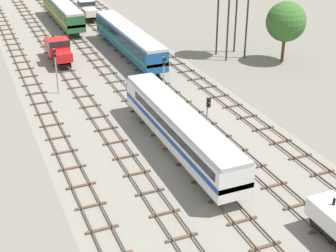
{
  "coord_description": "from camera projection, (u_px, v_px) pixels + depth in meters",
  "views": [
    {
      "loc": [
        -16.06,
        1.21,
        21.77
      ],
      "look_at": [
        0.0,
        39.09,
        1.5
      ],
      "focal_mm": 52.7,
      "sensor_mm": 36.0,
      "label": 1
    }
  ],
  "objects": [
    {
      "name": "lineside_tree_1",
      "position": [
        286.0,
        22.0,
        64.61
      ],
      "size": [
        5.28,
        5.28,
        8.16
      ],
      "color": "#4C331E",
      "rests_on": "ground"
    },
    {
      "name": "shunter_loco_centre_farther",
      "position": [
        86.0,
        8.0,
        87.36
      ],
      "size": [
        2.74,
        8.46,
        3.1
      ],
      "color": "beige",
      "rests_on": "ground"
    },
    {
      "name": "track_centre",
      "position": [
        148.0,
        72.0,
        62.92
      ],
      "size": [
        2.4,
        126.0,
        0.29
      ],
      "color": "#47382D",
      "rests_on": "ground"
    },
    {
      "name": "track_far_left",
      "position": [
        34.0,
        88.0,
        57.93
      ],
      "size": [
        2.4,
        126.0,
        0.29
      ],
      "color": "#47382D",
      "rests_on": "ground"
    },
    {
      "name": "track_left",
      "position": [
        74.0,
        83.0,
        59.59
      ],
      "size": [
        2.4,
        126.0,
        0.29
      ],
      "color": "#47382D",
      "rests_on": "ground"
    },
    {
      "name": "signal_post_near",
      "position": [
        207.0,
        117.0,
        43.18
      ],
      "size": [
        0.28,
        0.47,
        5.32
      ],
      "color": "gray",
      "rests_on": "ground"
    },
    {
      "name": "ballast_bed",
      "position": [
        114.0,
        81.0,
        60.49
      ],
      "size": [
        23.01,
        176.0,
        0.01
      ],
      "primitive_type": "cube",
      "color": "gray",
      "rests_on": "ground"
    },
    {
      "name": "shunter_loco_left_midfar",
      "position": [
        58.0,
        48.0,
        65.87
      ],
      "size": [
        2.74,
        8.46,
        3.1
      ],
      "color": "red",
      "rests_on": "ground"
    },
    {
      "name": "passenger_coach_centre_mid",
      "position": [
        128.0,
        38.0,
        67.94
      ],
      "size": [
        2.96,
        22.0,
        3.8
      ],
      "color": "#194C8C",
      "rests_on": "ground"
    },
    {
      "name": "signal_post_nearest",
      "position": [
        164.0,
        77.0,
        51.24
      ],
      "size": [
        0.28,
        0.47,
        5.91
      ],
      "color": "gray",
      "rests_on": "ground"
    },
    {
      "name": "signal_post_mid",
      "position": [
        56.0,
        65.0,
        55.37
      ],
      "size": [
        0.28,
        0.47,
        5.37
      ],
      "color": "gray",
      "rests_on": "ground"
    },
    {
      "name": "diesel_railcar_centre_left_near",
      "position": [
        179.0,
        127.0,
        43.25
      ],
      "size": [
        2.96,
        20.5,
        3.8
      ],
      "color": "white",
      "rests_on": "ground"
    },
    {
      "name": "track_centre_right",
      "position": [
        181.0,
        67.0,
        64.59
      ],
      "size": [
        2.4,
        126.0,
        0.29
      ],
      "color": "#47382D",
      "rests_on": "ground"
    },
    {
      "name": "track_centre_left",
      "position": [
        112.0,
        77.0,
        61.26
      ],
      "size": [
        2.4,
        126.0,
        0.29
      ],
      "color": "#47382D",
      "rests_on": "ground"
    },
    {
      "name": "ground_plane",
      "position": [
        114.0,
        81.0,
        60.49
      ],
      "size": [
        480.0,
        480.0,
        0.0
      ],
      "primitive_type": "plane",
      "color": "slate"
    },
    {
      "name": "diesel_railcar_centre_left_far",
      "position": [
        62.0,
        10.0,
        83.22
      ],
      "size": [
        2.96,
        20.5,
        3.8
      ],
      "color": "#286638",
      "rests_on": "ground"
    }
  ]
}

